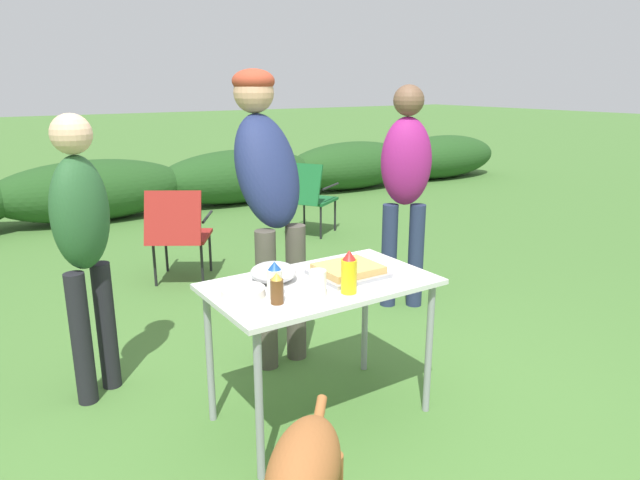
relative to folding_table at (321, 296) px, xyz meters
The scene contains 15 objects.
ground_plane 0.66m from the folding_table, ahead, with size 60.00×60.00×0.00m, color #477533.
shrub_hedge 5.19m from the folding_table, 90.00° to the left, with size 14.40×0.90×0.76m.
folding_table is the anchor object (origin of this frame).
food_tray 0.19m from the folding_table, ahead, with size 0.34×0.30×0.06m.
plate_stack 0.42m from the folding_table, behind, with size 0.20×0.20×0.04m, color white.
mixing_bowl 0.26m from the folding_table, 145.06° to the left, with size 0.23×0.23×0.09m, color silver.
paper_cup_stack 0.24m from the folding_table, 127.70° to the right, with size 0.08×0.08×0.12m, color white.
mustard_bottle 0.26m from the folding_table, 82.57° to the right, with size 0.07×0.07×0.21m.
beer_bottle 0.37m from the folding_table, 157.57° to the right, with size 0.06×0.06×0.14m.
mayo_bottle 0.34m from the folding_table, 167.80° to the right, with size 0.07×0.07×0.17m.
standing_person_in_gray_fleece 0.88m from the folding_table, 81.07° to the left, with size 0.42×0.54×1.76m.
standing_person_in_navy_coat 1.28m from the folding_table, 137.05° to the left, with size 0.41×0.38×1.54m.
standing_person_in_olive_jacket 1.69m from the folding_table, 34.56° to the left, with size 0.46×0.43×1.67m.
camp_chair_green_behind_table 3.63m from the folding_table, 59.08° to the left, with size 0.74×0.70×0.83m.
camp_chair_near_hedge 2.38m from the folding_table, 87.43° to the left, with size 0.70×0.74×0.83m.
Camera 1 is at (-1.44, -2.20, 1.69)m, focal length 32.00 mm.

